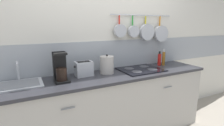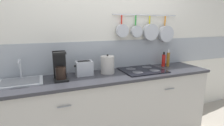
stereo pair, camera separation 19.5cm
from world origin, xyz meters
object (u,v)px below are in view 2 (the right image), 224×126
at_px(coffee_maker, 60,68).
at_px(bottle_hot_sauce, 168,61).
at_px(bottle_sesame_oil, 164,60).
at_px(bottle_cooking_wine, 168,59).
at_px(toaster, 84,68).
at_px(kettle, 108,65).

bearing_deg(coffee_maker, bottle_hot_sauce, 4.80).
bearing_deg(coffee_maker, bottle_sesame_oil, 3.77).
distance_m(coffee_maker, bottle_sesame_oil, 1.53).
bearing_deg(bottle_hot_sauce, bottle_cooking_wine, -132.14).
relative_size(coffee_maker, bottle_cooking_wine, 1.28).
bearing_deg(coffee_maker, toaster, 15.87).
bearing_deg(toaster, coffee_maker, -164.13).
distance_m(kettle, bottle_cooking_wine, 0.98).
xyz_separation_m(bottle_sesame_oil, bottle_cooking_wine, (0.06, -0.03, 0.02)).
height_order(toaster, bottle_hot_sauce, toaster).
relative_size(kettle, bottle_cooking_wine, 0.98).
bearing_deg(bottle_cooking_wine, bottle_sesame_oil, 156.12).
bearing_deg(bottle_sesame_oil, toaster, -179.22).
distance_m(kettle, bottle_hot_sauce, 1.05).
bearing_deg(bottle_cooking_wine, bottle_hot_sauce, 47.86).
distance_m(coffee_maker, kettle, 0.60).
xyz_separation_m(kettle, bottle_cooking_wine, (0.98, 0.02, -0.00)).
height_order(kettle, bottle_cooking_wine, bottle_cooking_wine).
relative_size(bottle_sesame_oil, bottle_hot_sauce, 1.51).
xyz_separation_m(toaster, bottle_sesame_oil, (1.23, 0.02, 0.01)).
bearing_deg(toaster, bottle_sesame_oil, 0.78).
distance_m(bottle_sesame_oil, bottle_cooking_wine, 0.07).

